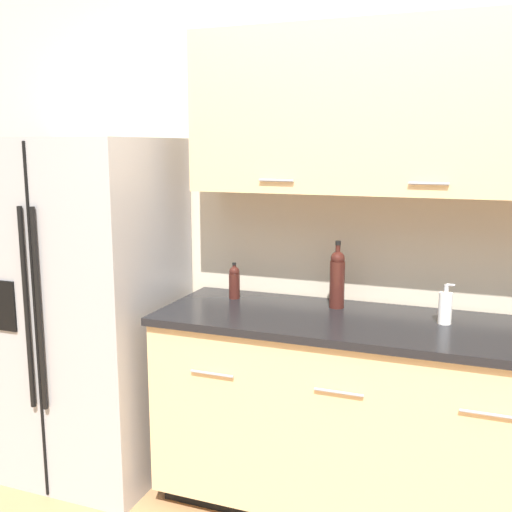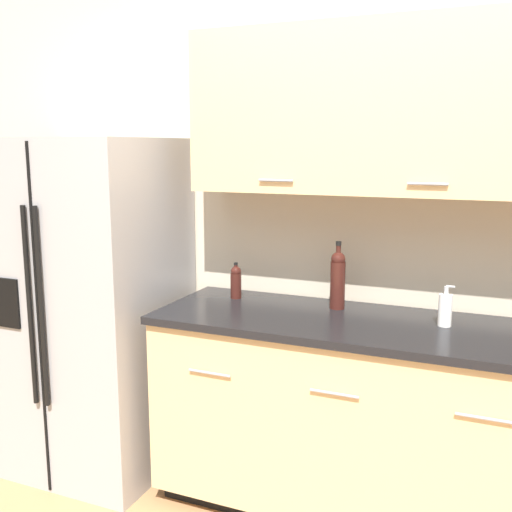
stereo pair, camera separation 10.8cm
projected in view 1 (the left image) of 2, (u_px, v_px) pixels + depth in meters
The scene contains 6 objects.
wall_back at pixel (414, 197), 2.75m from camera, with size 10.00×0.39×2.60m.
counter_unit at pixel (417, 426), 2.63m from camera, with size 2.34×0.64×0.93m.
refrigerator at pixel (86, 307), 3.09m from camera, with size 0.86×0.76×1.72m.
wine_bottle at pixel (337, 278), 2.80m from camera, with size 0.07×0.07×0.32m.
soap_dispenser at pixel (445, 307), 2.55m from camera, with size 0.06×0.06×0.18m.
oil_bottle at pixel (234, 282), 2.98m from camera, with size 0.06×0.06×0.18m.
Camera 1 is at (0.33, -1.65, 1.68)m, focal length 42.00 mm.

